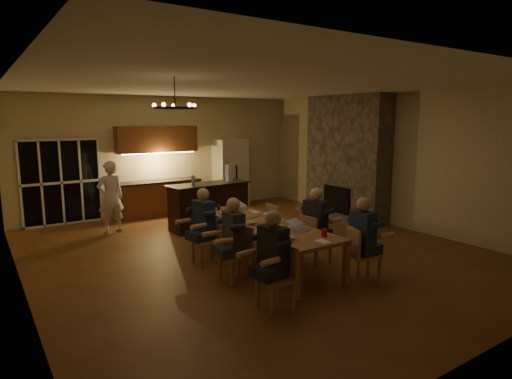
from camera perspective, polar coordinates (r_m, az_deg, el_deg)
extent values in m
plane|color=brown|center=(8.52, -0.20, -8.30)|extent=(9.00, 9.00, 0.00)
cube|color=beige|center=(12.18, -12.09, 4.53)|extent=(8.00, 0.04, 3.20)
cube|color=beige|center=(6.85, -29.45, -0.15)|extent=(0.04, 9.00, 3.20)
cube|color=beige|center=(10.92, 17.69, 3.75)|extent=(0.04, 9.00, 3.20)
cube|color=white|center=(8.14, -0.21, 13.83)|extent=(8.00, 9.00, 0.04)
cube|color=black|center=(11.48, -24.50, 0.84)|extent=(1.86, 0.08, 2.10)
cube|color=#706258|center=(11.47, 11.99, 4.24)|extent=(0.58, 2.50, 3.20)
cube|color=beige|center=(12.75, -3.42, 2.22)|extent=(0.90, 0.68, 2.00)
cube|color=#B87749|center=(7.77, 0.77, -7.18)|extent=(1.10, 3.33, 0.75)
cube|color=black|center=(10.29, -6.27, -2.15)|extent=(2.02, 0.81, 1.08)
imported|color=silver|center=(10.30, -18.82, -0.95)|extent=(0.65, 0.47, 1.66)
torus|color=black|center=(6.50, -10.73, 10.63)|extent=(0.65, 0.65, 0.03)
cylinder|color=white|center=(7.28, 2.04, -4.85)|extent=(0.08, 0.08, 0.10)
cylinder|color=white|center=(8.21, -0.75, -3.20)|extent=(0.07, 0.07, 0.10)
cylinder|color=white|center=(8.09, -4.69, -3.43)|extent=(0.09, 0.09, 0.10)
cylinder|color=#AD0D0B|center=(6.88, 9.09, -5.73)|extent=(0.09, 0.09, 0.12)
cylinder|color=#AD0D0B|center=(7.75, -3.87, -3.91)|extent=(0.09, 0.09, 0.12)
cylinder|color=#AD0D0B|center=(8.97, -3.54, -2.06)|extent=(0.08, 0.08, 0.12)
cylinder|color=#B2B2B7|center=(7.14, 4.01, -5.07)|extent=(0.07, 0.07, 0.12)
cylinder|color=#3F0F0C|center=(8.70, -5.01, -2.46)|extent=(0.07, 0.07, 0.12)
cylinder|color=white|center=(7.41, 5.17, -4.95)|extent=(0.24, 0.24, 0.02)
cylinder|color=white|center=(6.84, 2.62, -6.14)|extent=(0.24, 0.24, 0.02)
cylinder|color=white|center=(8.50, -0.11, -3.05)|extent=(0.22, 0.22, 0.02)
cube|color=white|center=(6.59, 8.95, -6.88)|extent=(0.18, 0.24, 0.01)
cylinder|color=#99999E|center=(9.91, -8.36, 1.23)|extent=(0.08, 0.08, 0.24)
cube|color=silver|center=(10.42, -3.65, 2.19)|extent=(0.15, 0.15, 0.41)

